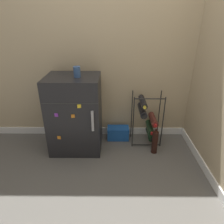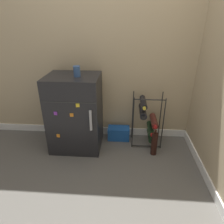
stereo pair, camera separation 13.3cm
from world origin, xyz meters
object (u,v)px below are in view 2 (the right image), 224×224
object	(u,v)px
mini_fridge	(75,113)
wine_rack	(148,120)
soda_box	(119,133)
fridge_top_cup	(77,71)
loose_bottle_floor	(154,144)

from	to	relation	value
mini_fridge	wine_rack	bearing A→B (deg)	7.20
soda_box	fridge_top_cup	bearing A→B (deg)	-154.75
mini_fridge	loose_bottle_floor	size ratio (longest dim) A/B	2.78
mini_fridge	fridge_top_cup	distance (m)	0.48
mini_fridge	fridge_top_cup	size ratio (longest dim) A/B	8.02
soda_box	loose_bottle_floor	distance (m)	0.50
mini_fridge	soda_box	world-z (taller)	mini_fridge
soda_box	loose_bottle_floor	size ratio (longest dim) A/B	0.87
loose_bottle_floor	soda_box	bearing A→B (deg)	144.56
mini_fridge	soda_box	size ratio (longest dim) A/B	3.20
wine_rack	fridge_top_cup	world-z (taller)	fridge_top_cup
mini_fridge	loose_bottle_floor	distance (m)	0.94
loose_bottle_floor	wine_rack	bearing A→B (deg)	105.78
wine_rack	loose_bottle_floor	bearing A→B (deg)	-74.22
mini_fridge	loose_bottle_floor	bearing A→B (deg)	-7.48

